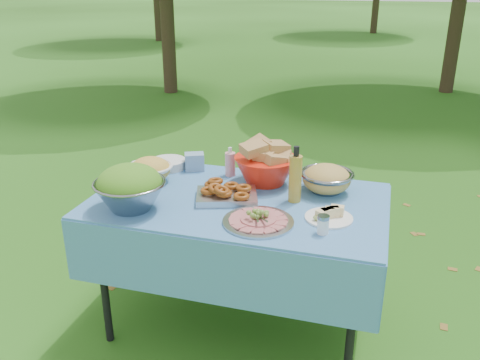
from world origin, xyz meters
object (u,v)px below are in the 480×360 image
(picnic_table, at_px, (238,265))
(charcuterie_platter, at_px, (258,215))
(salad_bowl, at_px, (130,187))
(plate_stack, at_px, (168,164))
(pasta_bowl_steel, at_px, (327,178))
(oil_bottle, at_px, (295,174))
(bread_bowl, at_px, (265,163))

(picnic_table, distance_m, charcuterie_platter, 0.50)
(salad_bowl, relative_size, charcuterie_platter, 1.04)
(plate_stack, height_order, pasta_bowl_steel, pasta_bowl_steel)
(charcuterie_platter, height_order, oil_bottle, oil_bottle)
(picnic_table, distance_m, plate_stack, 0.73)
(picnic_table, xyz_separation_m, salad_bowl, (-0.46, -0.25, 0.49))
(bread_bowl, xyz_separation_m, charcuterie_platter, (0.08, -0.48, -0.07))
(salad_bowl, xyz_separation_m, oil_bottle, (0.74, 0.31, 0.03))
(pasta_bowl_steel, relative_size, oil_bottle, 0.95)
(pasta_bowl_steel, distance_m, charcuterie_platter, 0.52)
(salad_bowl, bearing_deg, charcuterie_platter, 2.25)
(picnic_table, bearing_deg, oil_bottle, 12.18)
(plate_stack, relative_size, charcuterie_platter, 0.63)
(pasta_bowl_steel, height_order, oil_bottle, oil_bottle)
(salad_bowl, distance_m, bread_bowl, 0.74)
(bread_bowl, xyz_separation_m, pasta_bowl_steel, (0.33, -0.03, -0.04))
(picnic_table, bearing_deg, charcuterie_platter, -54.43)
(picnic_table, bearing_deg, salad_bowl, -151.57)
(salad_bowl, height_order, oil_bottle, oil_bottle)
(salad_bowl, bearing_deg, pasta_bowl_steel, 28.59)
(bread_bowl, xyz_separation_m, oil_bottle, (0.20, -0.19, 0.03))
(picnic_table, relative_size, charcuterie_platter, 4.47)
(plate_stack, bearing_deg, picnic_table, -31.43)
(picnic_table, bearing_deg, plate_stack, 148.57)
(plate_stack, bearing_deg, salad_bowl, -84.35)
(salad_bowl, bearing_deg, bread_bowl, 42.94)
(picnic_table, height_order, bread_bowl, bread_bowl)
(plate_stack, xyz_separation_m, oil_bottle, (0.79, -0.26, 0.12))
(pasta_bowl_steel, xyz_separation_m, oil_bottle, (-0.14, -0.17, 0.07))
(pasta_bowl_steel, bearing_deg, bread_bowl, 175.29)
(picnic_table, height_order, plate_stack, plate_stack)
(picnic_table, relative_size, salad_bowl, 4.31)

